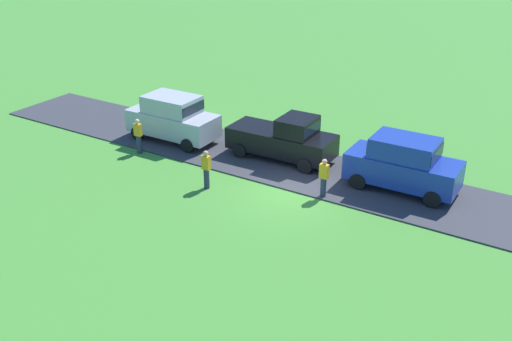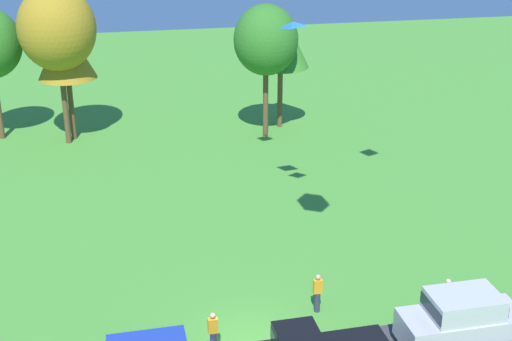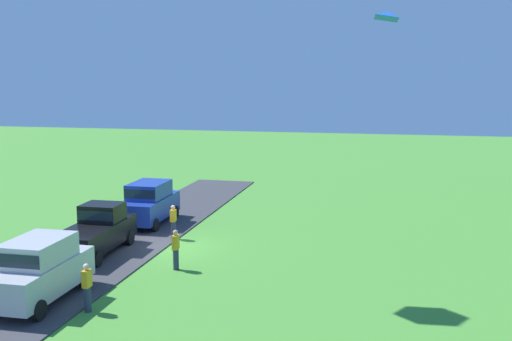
# 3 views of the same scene
# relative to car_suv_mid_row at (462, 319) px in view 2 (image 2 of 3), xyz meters

# --- Properties ---
(car_suv_mid_row) EXTENTS (4.62, 2.09, 2.28)m
(car_suv_mid_row) POSITION_rel_car_suv_mid_row_xyz_m (0.00, 0.00, 0.00)
(car_suv_mid_row) COLOR #B7B7BC
(car_suv_mid_row) RESTS_ON ground
(person_beside_suv) EXTENTS (0.36, 0.24, 1.71)m
(person_beside_suv) POSITION_rel_car_suv_mid_row_xyz_m (-9.08, 1.60, -0.42)
(person_beside_suv) COLOR #2D334C
(person_beside_suv) RESTS_ON ground
(person_watching_sky) EXTENTS (0.36, 0.24, 1.71)m
(person_watching_sky) POSITION_rel_car_suv_mid_row_xyz_m (-4.55, 3.42, -0.42)
(person_watching_sky) COLOR #2D334C
(person_watching_sky) RESTS_ON ground
(person_on_lawn) EXTENTS (0.36, 0.24, 1.71)m
(person_on_lawn) POSITION_rel_car_suv_mid_row_xyz_m (0.42, 2.08, -0.42)
(person_on_lawn) COLOR #2D334C
(person_on_lawn) RESTS_ON ground
(tree_right_of_center) EXTENTS (4.88, 4.88, 10.29)m
(tree_right_of_center) POSITION_rel_car_suv_mid_row_xyz_m (-15.19, 25.87, 6.29)
(tree_right_of_center) COLOR brown
(tree_right_of_center) RESTS_ON ground
(tree_left_of_center) EXTENTS (3.78, 3.78, 7.98)m
(tree_left_of_center) POSITION_rel_car_suv_mid_row_xyz_m (-14.86, 26.64, 4.76)
(tree_left_of_center) COLOR brown
(tree_left_of_center) RESTS_ON ground
(tree_far_right) EXTENTS (4.22, 4.22, 8.90)m
(tree_far_right) POSITION_rel_car_suv_mid_row_xyz_m (-2.07, 24.61, 5.26)
(tree_far_right) COLOR brown
(tree_far_right) RESTS_ON ground
(tree_center_back) EXTENTS (3.89, 3.89, 8.21)m
(tree_center_back) POSITION_rel_car_suv_mid_row_xyz_m (-0.67, 26.29, 4.93)
(tree_center_back) COLOR brown
(tree_center_back) RESTS_ON ground
(kite_diamond_near_flag) EXTENTS (1.27, 1.15, 0.39)m
(kite_diamond_near_flag) POSITION_rel_car_suv_mid_row_xyz_m (-3.63, 11.72, 8.80)
(kite_diamond_near_flag) COLOR blue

